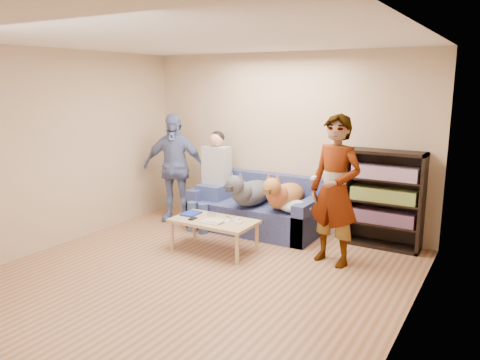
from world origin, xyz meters
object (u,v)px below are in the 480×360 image
Objects in this scene: camera_silver at (211,214)px; sofa at (256,211)px; person_standing_right at (335,191)px; person_standing_left at (174,168)px; bookshelf at (384,197)px; dog_gray at (249,192)px; notebook_blue at (191,214)px; dog_tan at (284,195)px; person_seated at (213,176)px; coffee_table at (214,223)px.

sofa is (0.17, 0.94, -0.16)m from camera_silver.
person_standing_right is at bearing -25.06° from sofa.
person_standing_left is 1.49m from sofa.
camera_silver is at bearing -50.99° from person_standing_left.
bookshelf is at bearing 81.81° from person_standing_right.
person_standing_left reaches higher than dog_gray.
dog_tan reaches higher than notebook_blue.
sofa is at bearing 164.10° from dog_tan.
bookshelf is at bearing 28.93° from notebook_blue.
dog_gray is (0.19, 0.69, 0.19)m from camera_silver.
dog_gray is at bearing -9.77° from person_seated.
dog_tan is (0.96, 0.86, 0.20)m from notebook_blue.
coffee_table is at bearing -94.95° from dog_gray.
person_standing_left reaches higher than camera_silver.
sofa is (1.37, 0.20, -0.57)m from person_standing_left.
person_standing_right is at bearing 10.28° from notebook_blue.
person_standing_right is 1.23× the size of person_seated.
camera_silver is 0.06× the size of sofa.
person_standing_right is 1.97m from notebook_blue.
sofa is (-1.43, 0.67, -0.63)m from person_standing_right.
dog_tan is at bearing 49.24° from camera_silver.
camera_silver is at bearing 14.04° from notebook_blue.
dog_tan is at bearing -0.96° from person_seated.
sofa is at bearing 95.06° from dog_gray.
dog_gray reaches higher than coffee_table.
camera_silver reaches higher than notebook_blue.
notebook_blue is 0.20× the size of bookshelf.
person_standing_right reaches higher than bookshelf.
person_seated is 1.34× the size of coffee_table.
dog_gray is 0.96× the size of bookshelf.
person_standing_right is 1.07× the size of person_standing_left.
dog_tan is (0.49, 0.10, -0.00)m from dog_gray.
bookshelf is at bearing 7.40° from sofa.
bookshelf is (2.48, 0.36, -0.09)m from person_seated.
person_seated is at bearing -169.43° from sofa.
bookshelf is (1.78, 0.48, 0.05)m from dog_gray.
bookshelf is (0.37, 0.90, -0.23)m from person_standing_right.
camera_silver is 0.09× the size of dog_tan.
bookshelf reaches higher than sofa.
bookshelf is at bearing 16.48° from dog_tan.
bookshelf reaches higher than dog_tan.
coffee_table is at bearing -92.61° from sofa.
bookshelf reaches higher than notebook_blue.
dog_tan is (0.51, -0.15, 0.35)m from sofa.
person_standing_right is at bearing -29.69° from dog_tan.
camera_silver is 0.10× the size of coffee_table.
person_standing_left is at bearing 148.50° from camera_silver.
sofa is 1.53× the size of dog_gray.
camera_silver is at bearing -100.17° from sofa.
notebook_blue is at bearing -121.70° from dog_gray.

